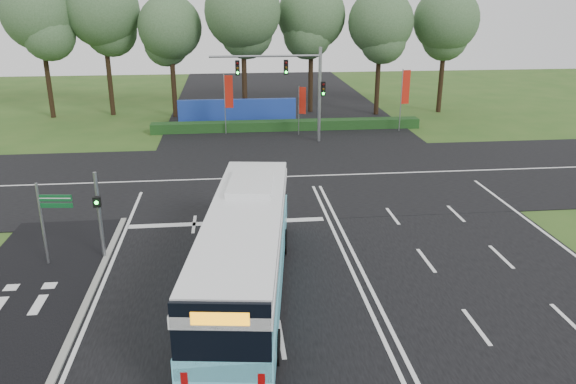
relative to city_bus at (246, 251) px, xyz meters
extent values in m
plane|color=#2D511B|center=(4.30, 2.01, -1.84)|extent=(120.00, 120.00, 0.00)
cube|color=black|center=(4.30, 2.01, -1.82)|extent=(20.00, 120.00, 0.04)
cube|color=black|center=(4.30, 14.01, -1.81)|extent=(120.00, 14.00, 0.05)
cube|color=black|center=(-8.20, -0.99, -1.81)|extent=(5.00, 18.00, 0.06)
cube|color=gray|center=(-5.80, -0.99, -1.78)|extent=(0.25, 18.00, 0.12)
cube|color=#6EE3FF|center=(0.00, 0.01, -0.70)|extent=(4.29, 12.94, 1.16)
cube|color=black|center=(0.00, 0.01, -1.23)|extent=(4.26, 12.88, 0.32)
cube|color=black|center=(0.00, 0.01, 0.36)|extent=(4.16, 12.74, 1.01)
cube|color=white|center=(0.00, 0.01, 0.99)|extent=(4.29, 12.94, 0.37)
cube|color=white|center=(0.00, 0.01, 1.36)|extent=(4.17, 12.43, 0.37)
cube|color=white|center=(0.35, 2.64, 1.68)|extent=(2.10, 3.37, 0.26)
cube|color=black|center=(-0.83, -6.23, 0.41)|extent=(2.56, 0.46, 2.33)
cube|color=orange|center=(-0.83, -6.27, 1.15)|extent=(1.48, 0.25, 0.37)
cylinder|color=black|center=(-0.76, 3.74, -1.29)|extent=(0.44, 1.13, 1.10)
cylinder|color=black|center=(1.71, 3.42, -1.29)|extent=(0.44, 1.13, 1.10)
cylinder|color=black|center=(-1.76, -3.81, -1.29)|extent=(0.44, 1.13, 1.10)
cylinder|color=black|center=(0.71, -4.14, -1.29)|extent=(0.44, 1.13, 1.10)
cylinder|color=gray|center=(-5.90, 3.77, 0.08)|extent=(0.15, 0.15, 3.83)
cube|color=black|center=(-5.90, 3.59, 0.79)|extent=(0.32, 0.22, 0.44)
sphere|color=#19F233|center=(-5.90, 3.49, 0.79)|extent=(0.15, 0.15, 0.15)
cylinder|color=gray|center=(-8.10, 3.42, -0.06)|extent=(0.11, 0.11, 3.56)
cube|color=#0D4D22|center=(-7.44, 3.35, 1.10)|extent=(1.33, 0.21, 0.27)
cube|color=#0D4D22|center=(-7.44, 3.35, 0.79)|extent=(1.33, 0.21, 0.20)
cube|color=white|center=(-7.44, 3.31, 1.10)|extent=(1.24, 0.15, 0.04)
cylinder|color=gray|center=(-0.71, 25.70, 0.54)|extent=(0.07, 0.07, 4.76)
cube|color=#B11D0F|center=(-0.37, 25.66, 1.55)|extent=(0.64, 0.11, 2.54)
cylinder|color=gray|center=(5.03, 24.68, 0.12)|extent=(0.06, 0.06, 3.91)
cube|color=#B11D0F|center=(5.30, 24.60, 0.94)|extent=(0.51, 0.20, 2.09)
cylinder|color=gray|center=(13.35, 25.15, 0.68)|extent=(0.08, 0.08, 5.03)
cube|color=#B11D0F|center=(13.71, 25.23, 1.74)|extent=(0.66, 0.19, 2.68)
cylinder|color=gray|center=(6.30, 22.51, 1.66)|extent=(0.24, 0.24, 7.00)
cylinder|color=gray|center=(2.30, 22.51, 4.56)|extent=(8.00, 0.16, 0.16)
cube|color=black|center=(3.80, 22.51, 3.76)|extent=(0.32, 0.28, 1.05)
cube|color=black|center=(0.30, 22.51, 3.76)|extent=(0.32, 0.28, 1.05)
cube|color=black|center=(6.55, 22.51, 2.16)|extent=(0.32, 0.28, 1.05)
cube|color=#163413|center=(4.30, 26.51, -1.44)|extent=(22.00, 1.20, 0.80)
cube|color=#1C399A|center=(0.30, 29.01, -0.74)|extent=(10.00, 0.30, 2.20)
cylinder|color=black|center=(-16.32, 33.87, 2.43)|extent=(0.44, 0.44, 8.53)
sphere|color=#355230|center=(-16.32, 33.87, 7.14)|extent=(6.28, 6.28, 6.28)
cylinder|color=black|center=(-11.11, 34.46, 2.55)|extent=(0.44, 0.44, 8.77)
sphere|color=#355230|center=(-11.11, 34.46, 7.40)|extent=(6.46, 6.46, 6.46)
cylinder|color=black|center=(-5.25, 32.87, 1.90)|extent=(0.44, 0.44, 7.48)
sphere|color=#355230|center=(-5.25, 32.87, 6.03)|extent=(5.51, 5.51, 5.51)
cylinder|color=black|center=(1.04, 31.38, 2.54)|extent=(0.44, 0.44, 8.75)
sphere|color=#355230|center=(1.04, 31.38, 7.37)|extent=(6.45, 6.45, 6.45)
cylinder|color=black|center=(7.28, 33.82, 2.33)|extent=(0.44, 0.44, 8.33)
sphere|color=#355230|center=(7.28, 33.82, 6.93)|extent=(6.14, 6.14, 6.14)
cylinder|color=black|center=(13.19, 31.97, 2.08)|extent=(0.44, 0.44, 7.82)
sphere|color=#355230|center=(13.19, 31.97, 6.40)|extent=(5.77, 5.77, 5.77)
cylinder|color=black|center=(19.40, 32.54, 2.15)|extent=(0.44, 0.44, 7.96)
sphere|color=#355230|center=(19.40, 32.54, 6.55)|extent=(5.87, 5.87, 5.87)
camera|label=1|loc=(-0.43, -18.48, 8.78)|focal=35.00mm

